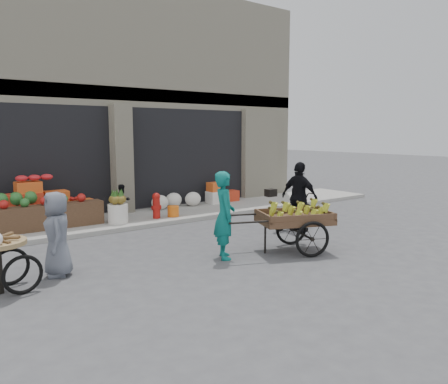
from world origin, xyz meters
TOP-DOWN VIEW (x-y plane):
  - ground at (0.00, 0.00)m, footprint 80.00×80.00m
  - sidewalk at (0.00, 4.10)m, footprint 18.00×2.20m
  - building at (0.00, 8.03)m, footprint 14.00×6.45m
  - fruit_display at (-2.48, 4.38)m, footprint 3.10×1.12m
  - pineapple_bin at (-0.75, 3.60)m, footprint 0.52×0.52m
  - fire_hydrant at (0.35, 3.55)m, footprint 0.22×0.22m
  - orange_bucket at (0.85, 3.50)m, footprint 0.32×0.32m
  - right_bay_goods at (2.61, 4.70)m, footprint 3.35×0.60m
  - seated_person at (-0.35, 4.20)m, footprint 0.51×0.43m
  - banana_cart at (1.22, -0.77)m, footprint 2.65×1.80m
  - vendor_woman at (-0.19, -0.32)m, footprint 0.65×0.75m
  - vendor_grey at (-3.15, 0.55)m, footprint 0.61×0.80m
  - bicycle at (2.90, 0.84)m, footprint 1.79×0.86m
  - cyclist at (2.70, 0.44)m, footprint 0.58×1.08m

SIDE VIEW (x-z plane):
  - ground at x=0.00m, z-range 0.00..0.00m
  - sidewalk at x=0.00m, z-range 0.00..0.12m
  - orange_bucket at x=0.85m, z-range 0.12..0.42m
  - pineapple_bin at x=-0.75m, z-range 0.12..0.62m
  - right_bay_goods at x=2.61m, z-range 0.06..0.76m
  - bicycle at x=2.90m, z-range 0.00..0.90m
  - fire_hydrant at x=0.35m, z-range 0.15..0.86m
  - seated_person at x=-0.35m, z-range 0.12..1.05m
  - fruit_display at x=-2.48m, z-range 0.05..1.29m
  - vendor_grey at x=-3.15m, z-range 0.00..1.47m
  - banana_cart at x=1.22m, z-range 0.24..1.27m
  - vendor_woman at x=-0.19m, z-range 0.00..1.73m
  - cyclist at x=2.70m, z-range 0.00..1.75m
  - building at x=0.00m, z-range -0.13..6.87m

